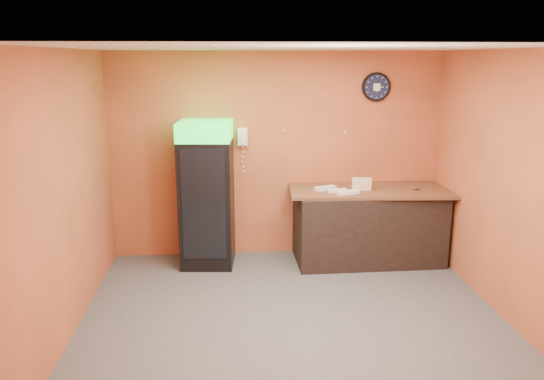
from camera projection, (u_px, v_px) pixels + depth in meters
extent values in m
plane|color=#47474C|center=(293.00, 317.00, 5.68)|extent=(4.50, 4.50, 0.00)
cube|color=#CE5F3A|center=(276.00, 155.00, 7.27)|extent=(4.50, 0.02, 2.80)
cube|color=#CE5F3A|center=(65.00, 196.00, 5.16)|extent=(0.02, 4.00, 2.80)
cube|color=#CE5F3A|center=(508.00, 187.00, 5.52)|extent=(0.02, 4.00, 2.80)
cube|color=white|center=(295.00, 48.00, 5.00)|extent=(4.50, 4.00, 0.02)
cube|color=black|center=(207.00, 203.00, 7.00)|extent=(0.73, 0.73, 1.68)
cube|color=#1ADE2F|center=(205.00, 131.00, 6.76)|extent=(0.73, 0.73, 0.24)
cube|color=black|center=(208.00, 205.00, 6.66)|extent=(0.56, 0.07, 1.44)
cube|color=black|center=(368.00, 226.00, 7.18)|extent=(1.95, 0.89, 0.97)
cylinder|color=black|center=(376.00, 87.00, 7.13)|extent=(0.39, 0.05, 0.39)
cylinder|color=#0F1433|center=(377.00, 87.00, 7.11)|extent=(0.33, 0.01, 0.33)
cube|color=white|center=(377.00, 87.00, 7.10)|extent=(0.09, 0.00, 0.09)
cube|color=white|center=(242.00, 137.00, 7.13)|extent=(0.13, 0.08, 0.24)
cube|color=white|center=(243.00, 137.00, 7.08)|extent=(0.05, 0.04, 0.20)
cube|color=brown|center=(370.00, 190.00, 7.05)|extent=(2.18, 1.03, 0.04)
cube|color=beige|center=(361.00, 188.00, 6.99)|extent=(0.26, 0.11, 0.05)
cube|color=beige|center=(362.00, 184.00, 6.98)|extent=(0.26, 0.11, 0.05)
cube|color=beige|center=(362.00, 180.00, 6.97)|extent=(0.26, 0.11, 0.05)
cube|color=silver|center=(337.00, 191.00, 6.88)|extent=(0.26, 0.13, 0.04)
cube|color=silver|center=(348.00, 192.00, 6.78)|extent=(0.32, 0.19, 0.04)
cube|color=silver|center=(325.00, 188.00, 7.00)|extent=(0.32, 0.22, 0.04)
cylinder|color=silver|center=(362.00, 185.00, 7.12)|extent=(0.06, 0.06, 0.06)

